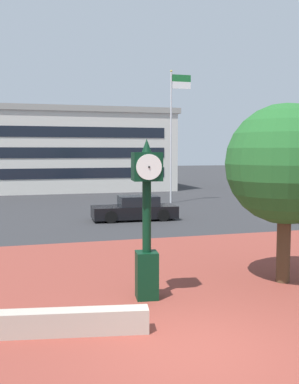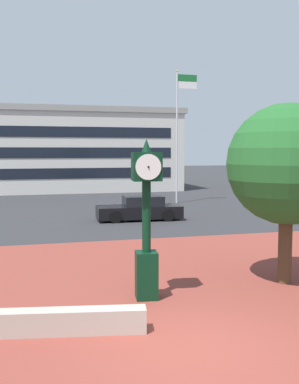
{
  "view_description": "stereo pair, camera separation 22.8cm",
  "coord_description": "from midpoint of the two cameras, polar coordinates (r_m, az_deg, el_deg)",
  "views": [
    {
      "loc": [
        -3.04,
        -7.67,
        3.66
      ],
      "look_at": [
        0.13,
        3.33,
        2.63
      ],
      "focal_mm": 42.67,
      "sensor_mm": 36.0,
      "label": 1
    },
    {
      "loc": [
        -2.82,
        -7.73,
        3.66
      ],
      "look_at": [
        0.13,
        3.33,
        2.63
      ],
      "focal_mm": 42.67,
      "sensor_mm": 36.0,
      "label": 2
    }
  ],
  "objects": [
    {
      "name": "plaza_brick_paving",
      "position": [
        11.89,
        0.07,
        -12.77
      ],
      "size": [
        44.0,
        14.46,
        0.01
      ],
      "primitive_type": "cube",
      "color": "brown",
      "rests_on": "ground"
    },
    {
      "name": "flagpole_primary",
      "position": [
        32.05,
        3.9,
        8.18
      ],
      "size": [
        1.51,
        0.14,
        9.2
      ],
      "color": "silver",
      "rests_on": "ground"
    },
    {
      "name": "ground_plane",
      "position": [
        9.01,
        5.69,
        -18.85
      ],
      "size": [
        200.0,
        200.0,
        0.0
      ],
      "primitive_type": "plane",
      "color": "#2D2D30"
    },
    {
      "name": "plaza_tree",
      "position": [
        13.22,
        17.72,
        3.01
      ],
      "size": [
        3.56,
        3.31,
        4.97
      ],
      "color": "#4C3823",
      "rests_on": "ground"
    },
    {
      "name": "civic_building",
      "position": [
        46.41,
        -14.03,
        5.13
      ],
      "size": [
        26.67,
        14.7,
        7.53
      ],
      "color": "beige",
      "rests_on": "ground"
    },
    {
      "name": "planter_wall",
      "position": [
        9.63,
        -9.64,
        -15.68
      ],
      "size": [
        3.22,
        0.95,
        0.5
      ],
      "primitive_type": "cube",
      "rotation": [
        0.0,
        0.0,
        -0.17
      ],
      "color": "#ADA393",
      "rests_on": "ground"
    },
    {
      "name": "street_clock",
      "position": [
        11.2,
        0.2,
        -3.22
      ],
      "size": [
        0.77,
        0.82,
        3.96
      ],
      "rotation": [
        0.0,
        0.0,
        -0.12
      ],
      "color": "black",
      "rests_on": "ground"
    },
    {
      "name": "car_street_mid",
      "position": [
        24.27,
        -0.93,
        -2.17
      ],
      "size": [
        4.52,
        1.97,
        1.28
      ],
      "rotation": [
        0.0,
        0.0,
        1.53
      ],
      "color": "black",
      "rests_on": "ground"
    }
  ]
}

